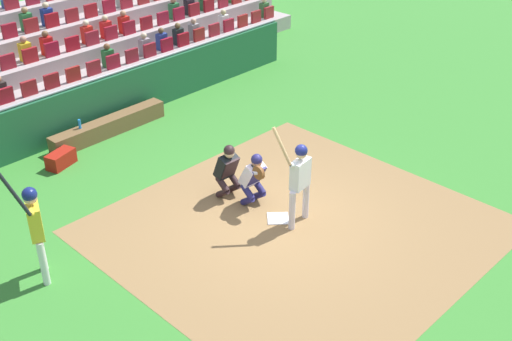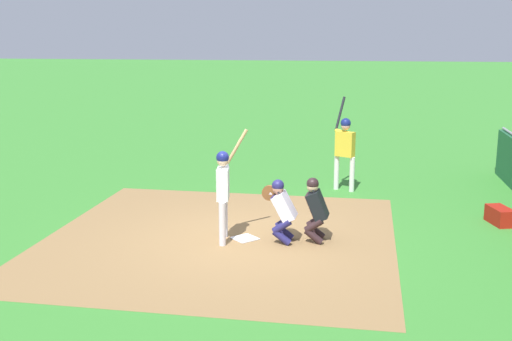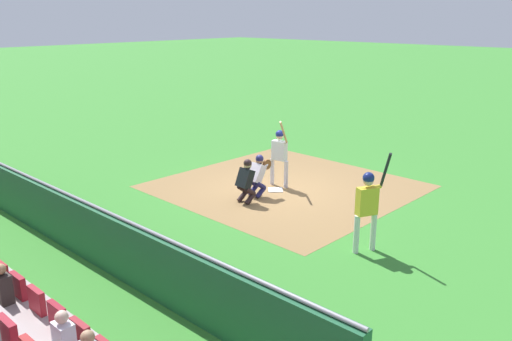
# 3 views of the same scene
# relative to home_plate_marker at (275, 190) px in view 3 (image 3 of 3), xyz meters

# --- Properties ---
(ground_plane) EXTENTS (160.00, 160.00, 0.00)m
(ground_plane) POSITION_rel_home_plate_marker_xyz_m (0.00, 0.00, -0.02)
(ground_plane) COLOR #39842F
(infield_dirt_patch) EXTENTS (7.22, 7.03, 0.01)m
(infield_dirt_patch) POSITION_rel_home_plate_marker_xyz_m (0.00, 0.50, -0.01)
(infield_dirt_patch) COLOR olive
(infield_dirt_patch) RESTS_ON ground_plane
(home_plate_marker) EXTENTS (0.62, 0.62, 0.02)m
(home_plate_marker) POSITION_rel_home_plate_marker_xyz_m (0.00, 0.00, 0.00)
(home_plate_marker) COLOR white
(home_plate_marker) RESTS_ON infield_dirt_patch
(batter_at_plate) EXTENTS (0.73, 0.58, 2.18)m
(batter_at_plate) POSITION_rel_home_plate_marker_xyz_m (-0.18, 0.38, 1.11)
(batter_at_plate) COLOR silver
(batter_at_plate) RESTS_ON ground_plane
(catcher_crouching) EXTENTS (0.49, 0.71, 1.27)m
(catcher_crouching) POSITION_rel_home_plate_marker_xyz_m (-0.06, -0.74, 0.69)
(catcher_crouching) COLOR navy
(catcher_crouching) RESTS_ON ground_plane
(home_plate_umpire) EXTENTS (0.48, 0.48, 1.29)m
(home_plate_umpire) POSITION_rel_home_plate_marker_xyz_m (0.08, -1.38, 0.69)
(home_plate_umpire) COLOR black
(home_plate_umpire) RESTS_ON ground_plane
(dugout_wall) EXTENTS (13.91, 0.24, 1.37)m
(dugout_wall) POSITION_rel_home_plate_marker_xyz_m (0.00, -6.31, 0.64)
(dugout_wall) COLOR #1F5B38
(dugout_wall) RESTS_ON ground_plane
(dugout_bench) EXTENTS (3.32, 0.40, 0.44)m
(dugout_bench) POSITION_rel_home_plate_marker_xyz_m (0.05, -5.76, 0.20)
(dugout_bench) COLOR brown
(dugout_bench) RESTS_ON ground_plane
(water_bottle_on_bench) EXTENTS (0.07, 0.07, 0.23)m
(water_bottle_on_bench) POSITION_rel_home_plate_marker_xyz_m (0.85, -5.81, 0.54)
(water_bottle_on_bench) COLOR blue
(water_bottle_on_bench) RESTS_ON dugout_bench
(equipment_duffel_bag) EXTENTS (0.78, 0.54, 0.36)m
(equipment_duffel_bag) POSITION_rel_home_plate_marker_xyz_m (1.82, -5.22, 0.17)
(equipment_duffel_bag) COLOR #A21B10
(equipment_duffel_bag) RESTS_ON ground_plane
(on_deck_batter) EXTENTS (0.70, 0.58, 2.39)m
(on_deck_batter) POSITION_rel_home_plate_marker_xyz_m (4.28, -1.87, 1.18)
(on_deck_batter) COLOR silver
(on_deck_batter) RESTS_ON ground_plane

